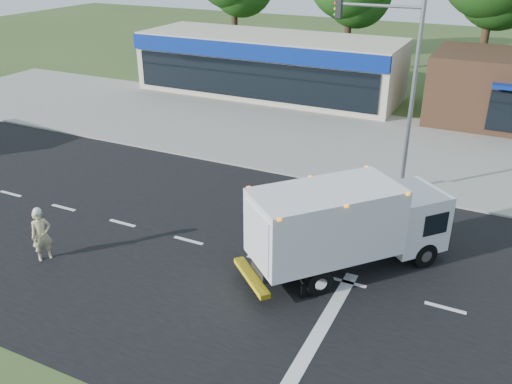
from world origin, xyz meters
TOP-DOWN VIEW (x-y plane):
  - ground at (0.00, 0.00)m, footprint 120.00×120.00m
  - road_asphalt at (0.00, 0.00)m, footprint 60.00×14.00m
  - sidewalk at (0.00, 8.20)m, footprint 60.00×2.40m
  - parking_apron at (0.00, 14.00)m, footprint 60.00×9.00m
  - lane_markings at (1.35, -1.35)m, footprint 55.20×7.00m
  - ems_box_truck at (2.59, 0.68)m, footprint 6.13×6.54m
  - emergency_worker at (-6.75, -3.17)m, footprint 0.72×0.80m
  - retail_strip_mall at (-9.00, 19.93)m, footprint 18.00×6.20m
  - traffic_signal_pole at (2.35, 7.60)m, footprint 3.51×0.25m

SIDE VIEW (x-z plane):
  - ground at x=0.00m, z-range 0.00..0.00m
  - road_asphalt at x=0.00m, z-range -0.01..0.01m
  - parking_apron at x=0.00m, z-range 0.00..0.02m
  - lane_markings at x=1.35m, z-range 0.01..0.02m
  - sidewalk at x=0.00m, z-range 0.00..0.12m
  - emergency_worker at x=-6.75m, z-range -0.02..1.93m
  - ems_box_truck at x=2.59m, z-range 0.23..3.28m
  - retail_strip_mall at x=-9.00m, z-range 0.01..4.01m
  - traffic_signal_pole at x=2.35m, z-range 0.92..8.92m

